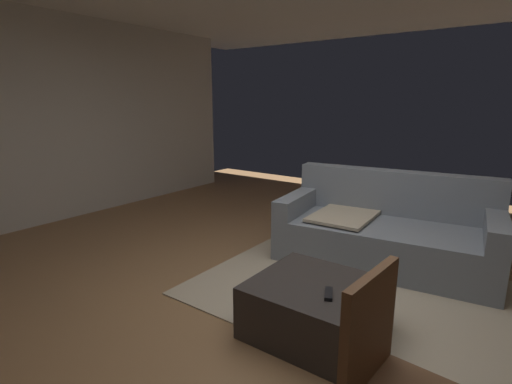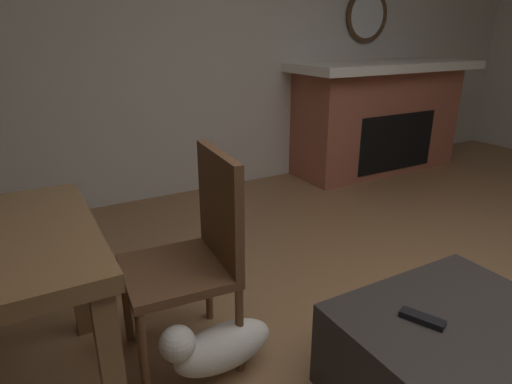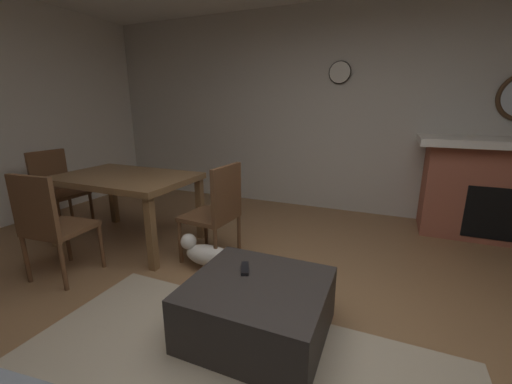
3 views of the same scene
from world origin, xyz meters
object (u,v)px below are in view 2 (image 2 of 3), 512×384
(fireplace, at_px, (378,117))
(ottoman_coffee_table, at_px, (463,367))
(tv_remote, at_px, (422,319))
(small_dog, at_px, (217,346))
(round_wall_mirror, at_px, (367,16))
(dining_chair_west, at_px, (197,247))

(fireplace, xyz_separation_m, ottoman_coffee_table, (1.94, 2.51, -0.37))
(tv_remote, bearing_deg, fireplace, -155.00)
(fireplace, relative_size, ottoman_coffee_table, 2.34)
(tv_remote, height_order, small_dog, tv_remote)
(round_wall_mirror, relative_size, small_dog, 1.05)
(ottoman_coffee_table, relative_size, tv_remote, 5.29)
(small_dog, bearing_deg, tv_remote, 141.71)
(small_dog, bearing_deg, fireplace, -144.63)
(ottoman_coffee_table, bearing_deg, tv_remote, -37.86)
(round_wall_mirror, xyz_separation_m, small_dog, (2.70, 2.20, -1.36))
(tv_remote, relative_size, small_dog, 0.32)
(round_wall_mirror, xyz_separation_m, dining_chair_west, (2.68, 1.99, -1.00))
(round_wall_mirror, distance_m, small_dog, 3.74)
(ottoman_coffee_table, height_order, tv_remote, tv_remote)
(fireplace, height_order, tv_remote, fireplace)
(ottoman_coffee_table, bearing_deg, dining_chair_west, -47.21)
(fireplace, height_order, dining_chair_west, fireplace)
(ottoman_coffee_table, distance_m, small_dog, 0.96)
(ottoman_coffee_table, xyz_separation_m, tv_remote, (0.14, -0.11, 0.20))
(round_wall_mirror, bearing_deg, dining_chair_west, 36.62)
(round_wall_mirror, distance_m, ottoman_coffee_table, 3.65)
(tv_remote, bearing_deg, round_wall_mirror, -151.84)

